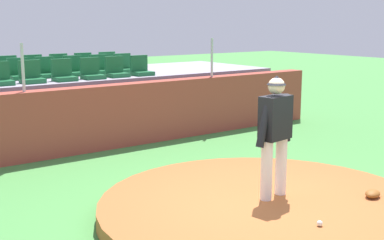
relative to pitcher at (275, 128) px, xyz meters
The scene contains 25 objects.
ground_plane 1.29m from the pitcher, 162.73° to the right, with size 60.00×60.00×0.00m, color #468B41.
pitchers_mound 1.17m from the pitcher, 162.73° to the right, with size 4.75×4.75×0.24m, color #A35B2E.
pitcher is the anchor object (origin of this frame).
baseball 1.54m from the pitcher, 105.88° to the right, with size 0.07×0.07×0.07m, color white.
fielding_glove 1.74m from the pitcher, 37.52° to the right, with size 0.30×0.20×0.11m, color brown.
brick_barrier 5.00m from the pitcher, 92.56° to the left, with size 12.21×0.40×1.39m, color #A14134.
fence_post_left 5.34m from the pitcher, 110.99° to the left, with size 0.06×0.06×0.95m, color silver.
fence_post_right 5.72m from the pitcher, 60.61° to the left, with size 0.06×0.06×0.95m, color silver.
bleacher_platform 7.42m from the pitcher, 91.72° to the left, with size 11.64×3.37×1.40m, color gray.
stadium_chair_0 6.58m from the pitcher, 107.55° to the left, with size 0.48×0.44×0.50m.
stadium_chair_1 6.39m from the pitcher, 101.76° to the left, with size 0.48×0.44×0.50m.
stadium_chair_2 6.25m from the pitcher, 95.17° to the left, with size 0.48×0.44×0.50m.
stadium_chair_3 6.22m from the pitcher, 88.69° to the left, with size 0.48×0.44×0.50m.
stadium_chair_4 6.32m from the pitcher, 82.56° to the left, with size 0.48×0.44×0.50m.
stadium_chair_5 6.41m from the pitcher, 76.41° to the left, with size 0.48×0.44×0.50m.
stadium_chair_7 7.26m from the pitcher, 100.17° to the left, with size 0.48×0.44×0.50m.
stadium_chair_8 7.18m from the pitcher, 94.81° to the left, with size 0.48×0.44×0.50m.
stadium_chair_9 7.17m from the pitcher, 89.07° to the left, with size 0.48×0.44×0.50m.
stadium_chair_10 7.21m from the pitcher, 83.41° to the left, with size 0.48×0.44×0.50m.
stadium_chair_11 7.30m from the pitcher, 77.93° to the left, with size 0.48×0.44×0.50m.
stadium_chair_13 8.16m from the pitcher, 98.76° to the left, with size 0.48×0.44×0.50m.
stadium_chair_14 8.07m from the pitcher, 94.22° to the left, with size 0.48×0.44×0.50m.
stadium_chair_15 8.05m from the pitcher, 89.23° to the left, with size 0.48×0.44×0.50m.
stadium_chair_16 8.07m from the pitcher, 84.31° to the left, with size 0.48×0.44×0.50m.
stadium_chair_17 8.21m from the pitcher, 79.12° to the left, with size 0.48×0.44×0.50m.
Camera 1 is at (-4.97, -5.00, 2.75)m, focal length 48.29 mm.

